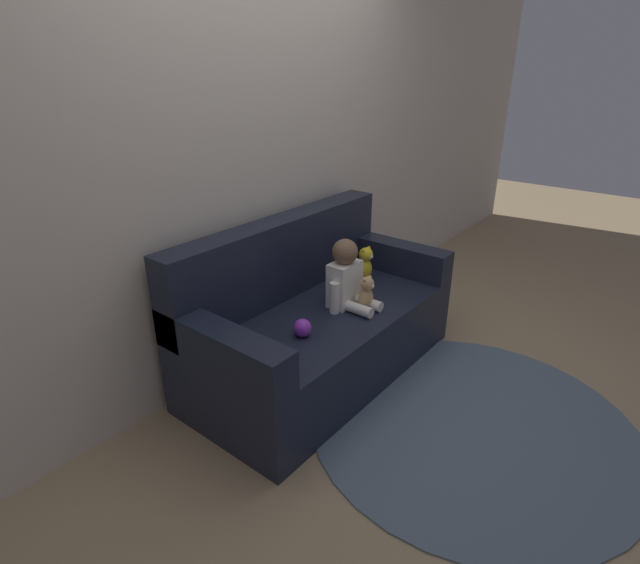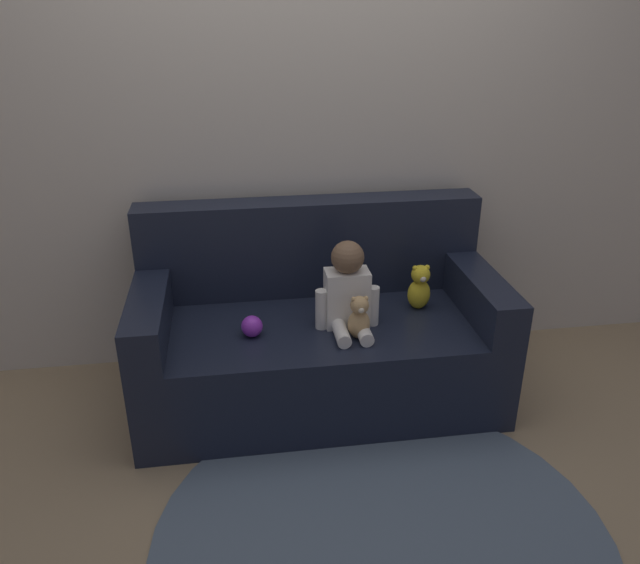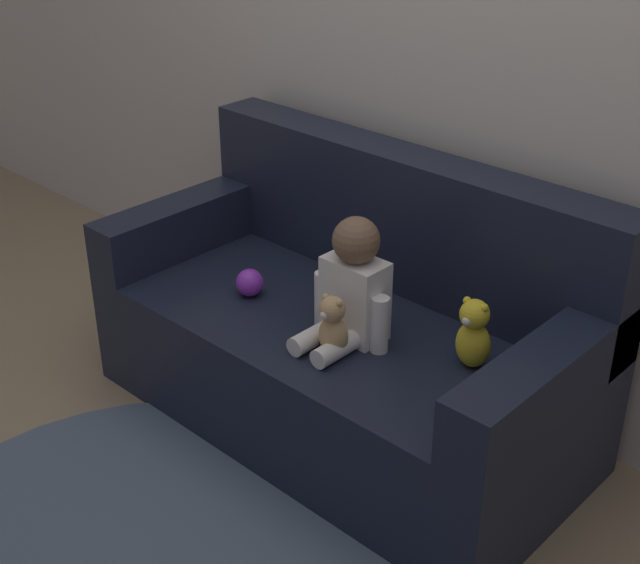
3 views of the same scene
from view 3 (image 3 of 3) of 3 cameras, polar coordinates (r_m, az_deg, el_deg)
ground_plane at (r=3.19m, az=1.23°, el=-8.79°), size 12.00×12.00×0.00m
wall_back at (r=3.00m, az=8.11°, el=16.02°), size 8.00×0.05×2.60m
couch at (r=3.05m, az=2.03°, el=-3.48°), size 1.68×0.82×0.91m
person_baby at (r=2.75m, az=2.03°, el=-0.48°), size 0.29×0.30×0.41m
teddy_bear_brown at (r=2.69m, az=0.83°, el=-2.86°), size 0.10×0.09×0.20m
plush_toy_side at (r=2.67m, az=9.80°, el=-3.29°), size 0.11×0.10×0.23m
toy_ball at (r=3.05m, az=-4.52°, el=-0.04°), size 0.10×0.10×0.10m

